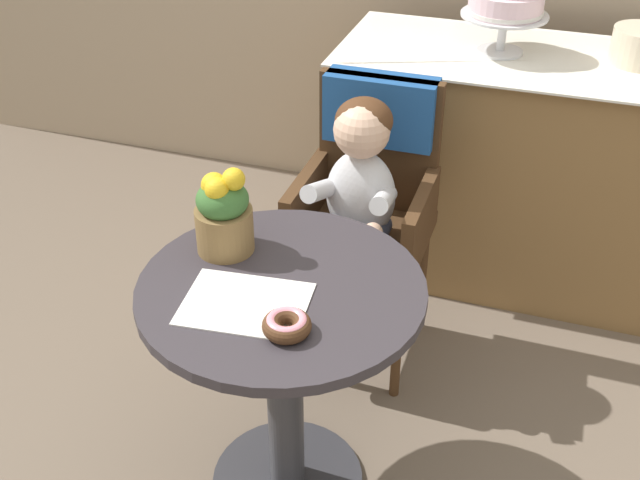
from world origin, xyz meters
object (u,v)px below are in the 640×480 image
(cafe_table, at_px, (284,350))
(donut_front, at_px, (287,324))
(seated_child, at_px, (357,191))
(tiered_cake_stand, at_px, (506,0))
(wicker_chair, at_px, (371,179))
(flower_vase, at_px, (224,212))

(cafe_table, height_order, donut_front, donut_front)
(cafe_table, relative_size, seated_child, 0.99)
(tiered_cake_stand, bearing_deg, wicker_chair, -117.96)
(donut_front, xyz_separation_m, tiered_cake_stand, (0.25, 1.46, 0.34))
(flower_vase, bearing_deg, tiered_cake_stand, 66.29)
(cafe_table, bearing_deg, tiered_cake_stand, 75.71)
(wicker_chair, height_order, seated_child, seated_child)
(cafe_table, xyz_separation_m, flower_vase, (-0.19, 0.10, 0.32))
(seated_child, bearing_deg, cafe_table, -92.83)
(flower_vase, bearing_deg, seated_child, 64.66)
(wicker_chair, height_order, flower_vase, flower_vase)
(wicker_chair, bearing_deg, tiered_cake_stand, 58.97)
(cafe_table, relative_size, tiered_cake_stand, 2.40)
(seated_child, distance_m, tiered_cake_stand, 0.89)
(seated_child, xyz_separation_m, flower_vase, (-0.22, -0.47, 0.15))
(cafe_table, relative_size, wicker_chair, 0.75)
(seated_child, relative_size, donut_front, 6.40)
(cafe_table, bearing_deg, seated_child, 87.17)
(seated_child, bearing_deg, wicker_chair, 90.00)
(cafe_table, height_order, seated_child, seated_child)
(flower_vase, bearing_deg, cafe_table, -28.22)
(tiered_cake_stand, bearing_deg, donut_front, -99.87)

